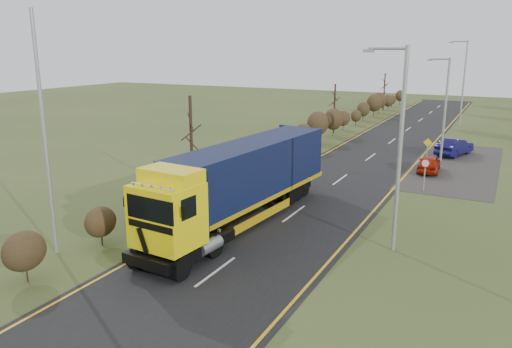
{
  "coord_description": "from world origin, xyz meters",
  "views": [
    {
      "loc": [
        9.77,
        -19.57,
        8.71
      ],
      "look_at": [
        -1.58,
        2.6,
        2.36
      ],
      "focal_mm": 35.0,
      "sensor_mm": 36.0,
      "label": 1
    }
  ],
  "objects_px": {
    "lorry": "(240,179)",
    "streetlight_near": "(398,142)",
    "car_red_hatchback": "(429,164)",
    "car_blue_sedan": "(454,147)",
    "speed_sign": "(425,169)"
  },
  "relations": [
    {
      "from": "lorry",
      "to": "streetlight_near",
      "type": "distance_m",
      "value": 7.96
    },
    {
      "from": "car_red_hatchback",
      "to": "car_blue_sedan",
      "type": "distance_m",
      "value": 6.95
    },
    {
      "from": "car_blue_sedan",
      "to": "streetlight_near",
      "type": "xyz_separation_m",
      "value": [
        -0.25,
        -22.4,
        4.14
      ]
    },
    {
      "from": "car_red_hatchback",
      "to": "speed_sign",
      "type": "distance_m",
      "value": 5.39
    },
    {
      "from": "car_blue_sedan",
      "to": "speed_sign",
      "type": "relative_size",
      "value": 2.05
    },
    {
      "from": "car_red_hatchback",
      "to": "car_blue_sedan",
      "type": "height_order",
      "value": "car_blue_sedan"
    },
    {
      "from": "lorry",
      "to": "car_blue_sedan",
      "type": "relative_size",
      "value": 3.48
    },
    {
      "from": "car_blue_sedan",
      "to": "car_red_hatchback",
      "type": "bearing_deg",
      "value": 100.68
    },
    {
      "from": "lorry",
      "to": "car_blue_sedan",
      "type": "xyz_separation_m",
      "value": [
        7.8,
        22.45,
        -1.62
      ]
    },
    {
      "from": "lorry",
      "to": "streetlight_near",
      "type": "relative_size",
      "value": 1.69
    },
    {
      "from": "lorry",
      "to": "speed_sign",
      "type": "distance_m",
      "value": 12.64
    },
    {
      "from": "lorry",
      "to": "car_red_hatchback",
      "type": "bearing_deg",
      "value": 71.05
    },
    {
      "from": "lorry",
      "to": "car_blue_sedan",
      "type": "bearing_deg",
      "value": 75.56
    },
    {
      "from": "car_red_hatchback",
      "to": "car_blue_sedan",
      "type": "relative_size",
      "value": 0.84
    },
    {
      "from": "car_red_hatchback",
      "to": "car_blue_sedan",
      "type": "bearing_deg",
      "value": -101.74
    }
  ]
}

